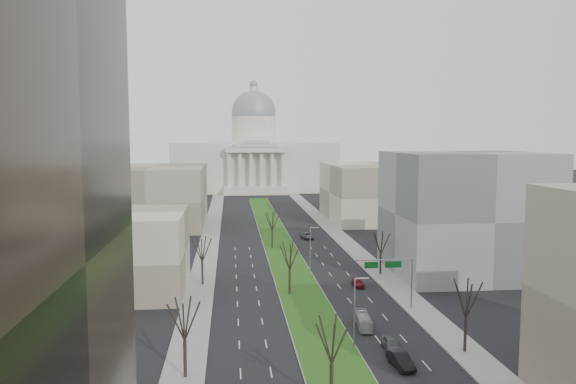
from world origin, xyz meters
TOP-DOWN VIEW (x-y plane):
  - ground at (0.00, 120.00)m, footprint 600.00×600.00m
  - median at (0.00, 118.99)m, footprint 8.00×222.03m
  - sidewalk_left at (-17.50, 95.00)m, footprint 5.00×330.00m
  - sidewalk_right at (17.50, 95.00)m, footprint 5.00×330.00m
  - capitol at (0.00, 269.59)m, footprint 80.00×46.00m
  - building_beige_left at (-33.00, 85.00)m, footprint 26.00×22.00m
  - building_grey_right at (34.00, 92.00)m, footprint 28.00×26.00m
  - building_far_left at (-35.00, 160.00)m, footprint 30.00×40.00m
  - building_far_right at (35.00, 165.00)m, footprint 30.00×40.00m
  - tree_left_mid at (-17.20, 48.00)m, footprint 5.40×5.40m
  - tree_left_far at (-17.20, 88.00)m, footprint 5.28×5.28m
  - tree_right_mid at (17.20, 52.00)m, footprint 5.52×5.52m
  - tree_right_far at (17.20, 92.00)m, footprint 5.04×5.04m
  - tree_median_a at (-2.00, 40.00)m, footprint 5.40×5.40m
  - tree_median_b at (-2.00, 80.00)m, footprint 5.40×5.40m
  - tree_median_c at (-2.00, 120.00)m, footprint 5.40×5.40m
  - streetlamp_median_b at (3.76, 55.00)m, footprint 1.90×0.20m
  - streetlamp_median_c at (3.76, 95.00)m, footprint 1.90×0.20m
  - mast_arm_signs at (13.49, 70.03)m, footprint 9.12×0.24m
  - car_grey_near at (8.26, 53.71)m, footprint 1.98×4.80m
  - car_black at (7.82, 48.48)m, footprint 2.34×5.31m
  - car_red at (10.90, 84.06)m, footprint 1.96×4.51m
  - car_grey_far at (8.23, 132.33)m, footprint 3.20×5.93m
  - box_van at (6.72, 62.54)m, footprint 2.29×7.16m

SIDE VIEW (x-z plane):
  - ground at x=0.00m, z-range 0.00..0.00m
  - sidewalk_left at x=-17.50m, z-range 0.00..0.15m
  - sidewalk_right at x=17.50m, z-range 0.00..0.15m
  - median at x=0.00m, z-range 0.00..0.20m
  - car_red at x=10.90m, z-range 0.00..1.29m
  - car_grey_far at x=8.23m, z-range 0.00..1.58m
  - car_grey_near at x=8.26m, z-range 0.00..1.63m
  - car_black at x=7.82m, z-range 0.00..1.69m
  - box_van at x=6.72m, z-range 0.00..1.96m
  - streetlamp_median_b at x=3.76m, z-range 0.23..9.39m
  - streetlamp_median_c at x=3.76m, z-range 0.23..9.39m
  - mast_arm_signs at x=13.49m, z-range 2.06..10.15m
  - tree_right_far at x=17.20m, z-range 1.99..11.07m
  - tree_left_far at x=-17.20m, z-range 2.09..11.59m
  - tree_left_mid at x=-17.20m, z-range 2.14..11.86m
  - tree_median_a at x=-2.00m, z-range 2.14..11.86m
  - tree_median_b at x=-2.00m, z-range 2.14..11.86m
  - tree_median_c at x=-2.00m, z-range 2.14..11.86m
  - building_beige_left at x=-33.00m, z-range 0.00..14.00m
  - tree_right_mid at x=17.20m, z-range 2.19..12.12m
  - building_far_left at x=-35.00m, z-range 0.00..18.00m
  - building_far_right at x=35.00m, z-range 0.00..18.00m
  - building_grey_right at x=34.00m, z-range 0.00..24.00m
  - capitol at x=0.00m, z-range -11.19..43.81m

